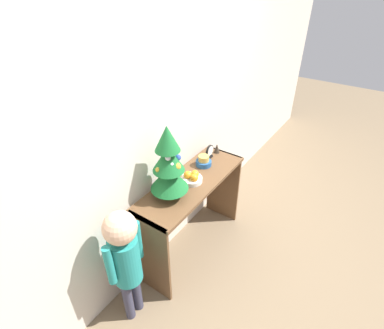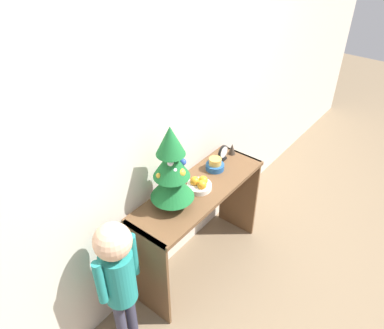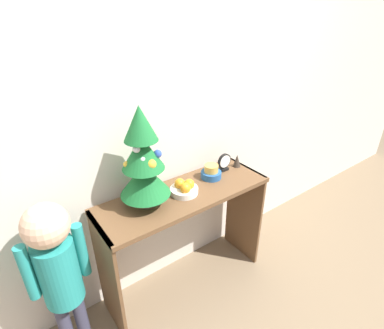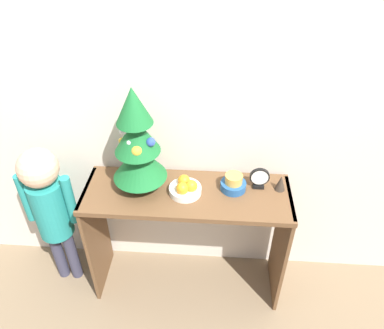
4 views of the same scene
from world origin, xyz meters
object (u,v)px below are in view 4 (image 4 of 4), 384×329
object	(u,v)px
mini_tree	(137,144)
singing_bowl	(233,183)
fruit_bowl	(185,188)
desk_clock	(259,178)
figurine	(281,183)
child_figure	(49,202)

from	to	relation	value
mini_tree	singing_bowl	bearing A→B (deg)	1.65
fruit_bowl	desk_clock	xyz separation A→B (m)	(0.40, 0.08, 0.03)
mini_tree	figurine	bearing A→B (deg)	2.25
mini_tree	fruit_bowl	bearing A→B (deg)	-8.26
fruit_bowl	figurine	size ratio (longest dim) A/B	1.92
mini_tree	singing_bowl	world-z (taller)	mini_tree
singing_bowl	desk_clock	distance (m)	0.15
singing_bowl	desk_clock	world-z (taller)	desk_clock
singing_bowl	figurine	world-z (taller)	singing_bowl
singing_bowl	child_figure	distance (m)	1.08
fruit_bowl	singing_bowl	world-z (taller)	singing_bowl
mini_tree	child_figure	xyz separation A→B (m)	(-0.56, -0.03, -0.42)
figurine	child_figure	xyz separation A→B (m)	(-1.33, -0.07, -0.17)
fruit_bowl	singing_bowl	bearing A→B (deg)	11.09
singing_bowl	child_figure	xyz separation A→B (m)	(-1.07, -0.05, -0.17)
singing_bowl	fruit_bowl	bearing A→B (deg)	-168.91
child_figure	figurine	bearing A→B (deg)	2.80
fruit_bowl	child_figure	xyz separation A→B (m)	(-0.81, 0.00, -0.16)
fruit_bowl	child_figure	size ratio (longest dim) A/B	0.17
figurine	desk_clock	bearing A→B (deg)	175.41
child_figure	desk_clock	bearing A→B (deg)	3.51
desk_clock	figurine	world-z (taller)	desk_clock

